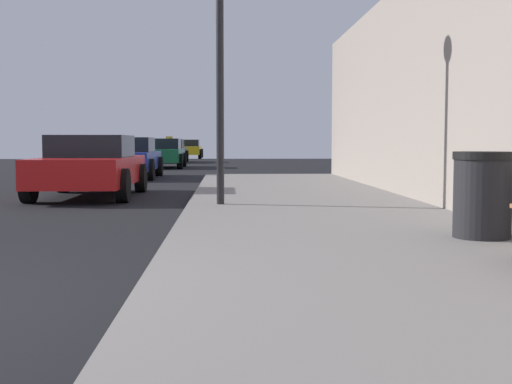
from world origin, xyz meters
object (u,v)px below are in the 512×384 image
trash_bin (482,194)px  street_lamp (220,20)px  car_red (90,166)px  car_green (162,153)px  car_black (169,151)px  car_yellow (187,149)px  car_blue (126,157)px

trash_bin → street_lamp: 5.30m
car_red → car_green: size_ratio=1.01×
street_lamp → car_black: bearing=96.6°
car_green → car_yellow: bearing=-90.4°
car_red → street_lamp: bearing=129.3°
trash_bin → car_blue: 15.43m
trash_bin → street_lamp: (-2.73, 3.83, 2.43)m
car_black → car_green: bearing=92.7°
car_blue → car_yellow: 24.89m
car_green → car_black: car_black is taller
trash_bin → car_yellow: (-5.32, 39.20, 0.05)m
car_green → car_yellow: 16.65m
street_lamp → trash_bin: bearing=-54.5°
car_green → car_black: bearing=-87.3°
street_lamp → car_blue: (-3.05, 10.48, -2.39)m
car_blue → car_black: size_ratio=0.93×
car_red → car_black: car_black is taller
car_red → car_blue: (-0.35, 7.17, 0.00)m
car_blue → car_black: 15.98m
street_lamp → car_green: bearing=98.2°
car_black → car_yellow: size_ratio=1.00×
car_yellow → trash_bin: bearing=97.7°
car_blue → car_red: bearing=92.8°
trash_bin → car_yellow: size_ratio=0.20×
street_lamp → car_blue: bearing=106.2°
street_lamp → car_red: size_ratio=1.02×
street_lamp → car_black: 26.74m
car_red → car_yellow: size_ratio=0.93×
street_lamp → car_green: size_ratio=1.04×
trash_bin → street_lamp: street_lamp is taller
car_red → car_blue: same height
trash_bin → car_black: size_ratio=0.20×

